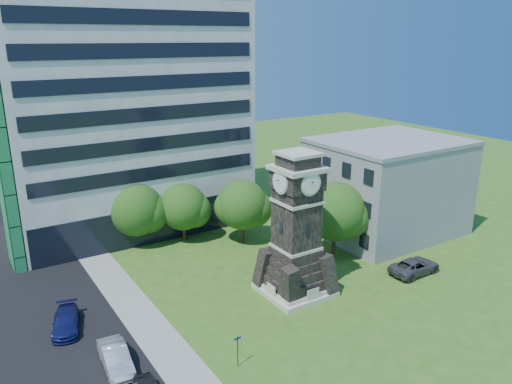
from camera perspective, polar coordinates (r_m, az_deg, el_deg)
ground at (r=40.67m, az=2.70°, el=-13.52°), size 160.00×160.00×0.00m
sidewalk at (r=40.79m, az=-12.89°, el=-13.83°), size 3.00×70.00×0.06m
street at (r=39.40m, az=-25.03°, el=-16.41°), size 14.00×80.00×0.02m
clock_tower at (r=41.36m, az=4.61°, el=-4.84°), size 5.40×5.40×12.22m
office_tall at (r=57.26m, az=-15.19°, el=10.08°), size 26.20×15.11×28.60m
office_low at (r=56.53m, az=14.72°, el=0.66°), size 15.20×12.20×10.40m
car_street_mid at (r=35.58m, az=-15.74°, el=-17.78°), size 1.92×4.64×1.49m
car_street_north at (r=40.71m, az=-20.89°, el=-13.66°), size 3.00×4.84×1.31m
car_east_lot at (r=48.48m, az=17.67°, el=-8.09°), size 5.19×2.45×1.43m
park_bench at (r=42.54m, az=3.14°, el=-11.33°), size 1.69×0.45×0.87m
street_sign at (r=34.13m, az=-2.10°, el=-17.38°), size 0.54×0.05×2.26m
tree_nw at (r=52.80m, az=-13.52°, el=-2.05°), size 6.18×5.62×6.74m
tree_nc at (r=53.05m, az=-8.27°, el=-1.82°), size 5.49×4.99×6.27m
tree_ne at (r=51.93m, az=-1.49°, el=-1.62°), size 5.79×5.27×6.81m
tree_east at (r=48.91m, az=9.11°, el=-2.41°), size 6.39×5.81×7.61m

